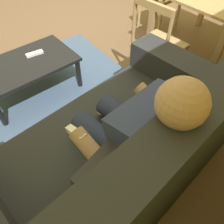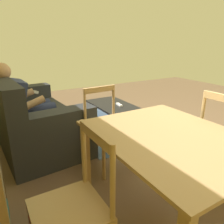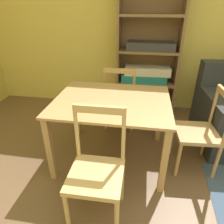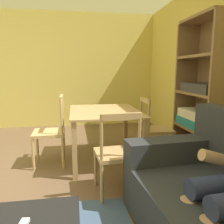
{
  "view_description": "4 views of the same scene",
  "coord_description": "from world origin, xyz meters",
  "px_view_note": "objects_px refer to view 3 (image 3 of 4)",
  "views": [
    {
      "loc": [
        1.64,
        2.4,
        1.64
      ],
      "look_at": [
        1.13,
        1.79,
        0.74
      ],
      "focal_mm": 35.47,
      "sensor_mm": 36.0,
      "label": 1
    },
    {
      "loc": [
        -1.87,
        2.29,
        1.39
      ],
      "look_at": [
        1.16,
        0.53,
        0.22
      ],
      "focal_mm": 34.46,
      "sensor_mm": 36.0,
      "label": 2
    },
    {
      "loc": [
        -0.55,
        -0.7,
        1.64
      ],
      "look_at": [
        -0.86,
        1.22,
        0.6
      ],
      "focal_mm": 32.88,
      "sensor_mm": 36.0,
      "label": 3
    },
    {
      "loc": [
        2.31,
        0.8,
        1.3
      ],
      "look_at": [
        0.14,
        1.16,
        0.9
      ],
      "focal_mm": 36.71,
      "sensor_mm": 36.0,
      "label": 4
    }
  ],
  "objects_px": {
    "dining_chair_near_wall": "(120,97)",
    "dining_chair_by_doorway": "(97,172)",
    "dining_table": "(112,109)",
    "bookshelf": "(147,65)",
    "dining_chair_facing_couch": "(200,132)"
  },
  "relations": [
    {
      "from": "dining_chair_facing_couch",
      "to": "dining_table",
      "type": "bearing_deg",
      "value": -179.87
    },
    {
      "from": "dining_table",
      "to": "dining_chair_facing_couch",
      "type": "bearing_deg",
      "value": 0.13
    },
    {
      "from": "dining_chair_near_wall",
      "to": "dining_chair_by_doorway",
      "type": "distance_m",
      "value": 1.5
    },
    {
      "from": "dining_chair_facing_couch",
      "to": "dining_chair_by_doorway",
      "type": "height_order",
      "value": "dining_chair_by_doorway"
    },
    {
      "from": "bookshelf",
      "to": "dining_table",
      "type": "bearing_deg",
      "value": -105.04
    },
    {
      "from": "dining_chair_near_wall",
      "to": "dining_chair_facing_couch",
      "type": "height_order",
      "value": "dining_chair_near_wall"
    },
    {
      "from": "bookshelf",
      "to": "dining_chair_facing_couch",
      "type": "height_order",
      "value": "bookshelf"
    },
    {
      "from": "dining_table",
      "to": "dining_chair_near_wall",
      "type": "distance_m",
      "value": 0.78
    },
    {
      "from": "bookshelf",
      "to": "dining_chair_facing_couch",
      "type": "distance_m",
      "value": 1.45
    },
    {
      "from": "bookshelf",
      "to": "dining_chair_facing_couch",
      "type": "relative_size",
      "value": 2.21
    },
    {
      "from": "dining_chair_facing_couch",
      "to": "dining_chair_by_doorway",
      "type": "distance_m",
      "value": 1.2
    },
    {
      "from": "dining_chair_near_wall",
      "to": "dining_chair_facing_couch",
      "type": "relative_size",
      "value": 1.01
    },
    {
      "from": "dining_chair_facing_couch",
      "to": "dining_chair_by_doorway",
      "type": "xyz_separation_m",
      "value": [
        -0.93,
        -0.75,
        0.02
      ]
    },
    {
      "from": "bookshelf",
      "to": "dining_chair_by_doorway",
      "type": "distance_m",
      "value": 2.09
    },
    {
      "from": "bookshelf",
      "to": "dining_chair_by_doorway",
      "type": "xyz_separation_m",
      "value": [
        -0.35,
        -2.04,
        -0.31
      ]
    }
  ]
}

